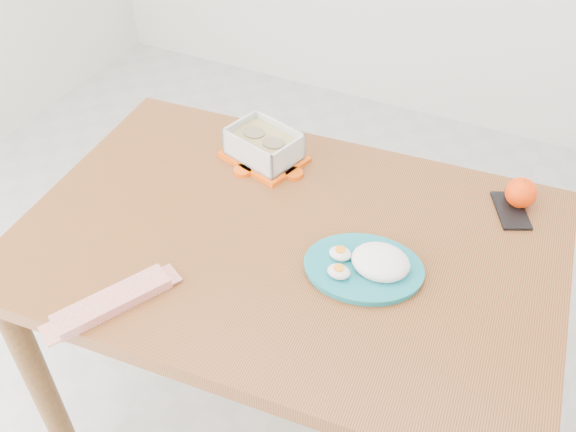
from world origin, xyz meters
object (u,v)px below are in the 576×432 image
at_px(orange_fruit, 521,193).
at_px(smartphone, 511,210).
at_px(dining_table, 288,271).
at_px(rice_plate, 369,264).
at_px(food_container, 264,146).

height_order(orange_fruit, smartphone, orange_fruit).
relative_size(dining_table, rice_plate, 4.17).
height_order(dining_table, rice_plate, rice_plate).
bearing_deg(food_container, rice_plate, -17.64).
relative_size(food_container, rice_plate, 0.76).
bearing_deg(smartphone, food_container, 160.61).
bearing_deg(dining_table, smartphone, 30.64).
distance_m(dining_table, rice_plate, 0.23).
bearing_deg(dining_table, rice_plate, -10.54).
bearing_deg(dining_table, orange_fruit, 32.89).
distance_m(food_container, smartphone, 0.59).
bearing_deg(orange_fruit, smartphone, -105.68).
distance_m(dining_table, smartphone, 0.52).
relative_size(orange_fruit, smartphone, 0.55).
bearing_deg(smartphone, orange_fruit, 48.58).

